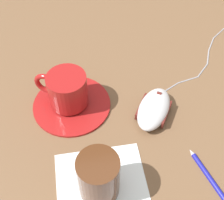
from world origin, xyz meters
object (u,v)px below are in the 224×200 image
object	(u,v)px
saucer	(72,104)
coffee_cup	(66,89)
computer_mouse	(154,109)
drinking_glass	(99,177)
pen	(216,185)

from	to	relation	value
saucer	coffee_cup	bearing A→B (deg)	-138.81
computer_mouse	drinking_glass	distance (m)	0.19
saucer	pen	distance (m)	0.30
drinking_glass	pen	xyz separation A→B (m)	(0.03, 0.19, -0.04)
coffee_cup	saucer	bearing A→B (deg)	41.19
saucer	pen	size ratio (longest dim) A/B	1.05
saucer	computer_mouse	xyz separation A→B (m)	(0.05, 0.15, 0.01)
computer_mouse	pen	size ratio (longest dim) A/B	0.82
drinking_glass	saucer	bearing A→B (deg)	-172.18
drinking_glass	pen	world-z (taller)	drinking_glass
coffee_cup	computer_mouse	bearing A→B (deg)	69.85
saucer	pen	xyz separation A→B (m)	(0.21, 0.21, 0.00)
computer_mouse	pen	world-z (taller)	computer_mouse
computer_mouse	pen	distance (m)	0.17
saucer	coffee_cup	xyz separation A→B (m)	(-0.01, -0.01, 0.04)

